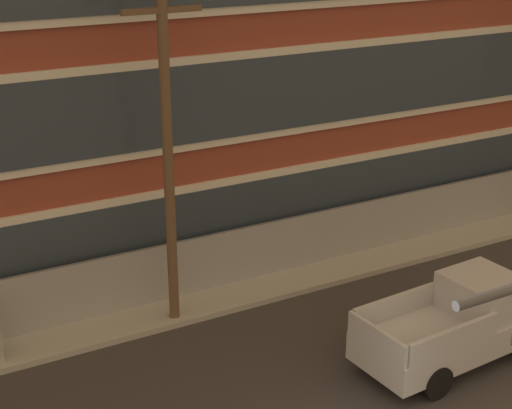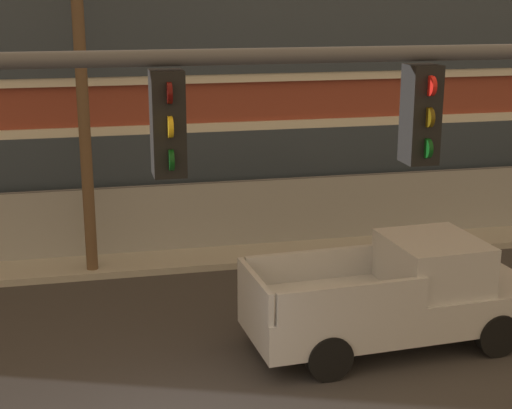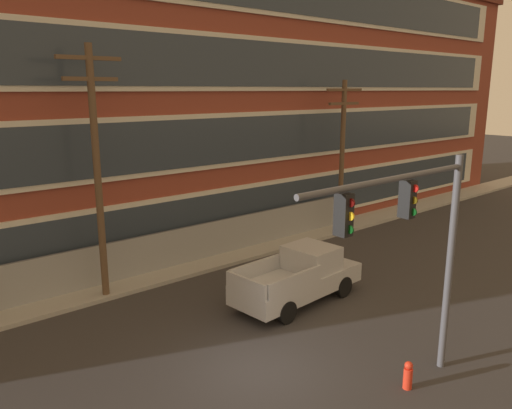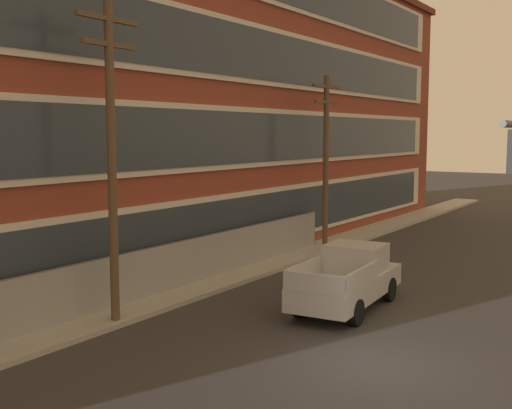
% 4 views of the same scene
% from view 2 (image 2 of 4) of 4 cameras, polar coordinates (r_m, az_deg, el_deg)
% --- Properties ---
extents(sidewalk_building_side, '(80.00, 1.90, 0.16)m').
position_cam_2_polar(sidewalk_building_side, '(19.11, -8.60, -4.02)').
color(sidewalk_building_side, '#9E9B93').
rests_on(sidewalk_building_side, ground).
extents(chain_link_fence, '(25.06, 0.06, 1.82)m').
position_cam_2_polar(chain_link_fence, '(19.32, -6.09, -1.08)').
color(chain_link_fence, gray).
rests_on(chain_link_fence, ground).
extents(traffic_signal_mast, '(6.10, 0.43, 6.10)m').
position_cam_2_polar(traffic_signal_mast, '(7.76, 15.17, -0.05)').
color(traffic_signal_mast, '#4C4C51').
rests_on(traffic_signal_mast, ground).
extents(pickup_truck_silver, '(5.54, 2.33, 2.00)m').
position_cam_2_polar(pickup_truck_silver, '(14.64, 10.42, -6.60)').
color(pickup_truck_silver, '#B2B5BA').
rests_on(pickup_truck_silver, ground).
extents(utility_pole_near_corner, '(2.31, 0.26, 9.32)m').
position_cam_2_polar(utility_pole_near_corner, '(17.47, -12.69, 10.88)').
color(utility_pole_near_corner, brown).
rests_on(utility_pole_near_corner, ground).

